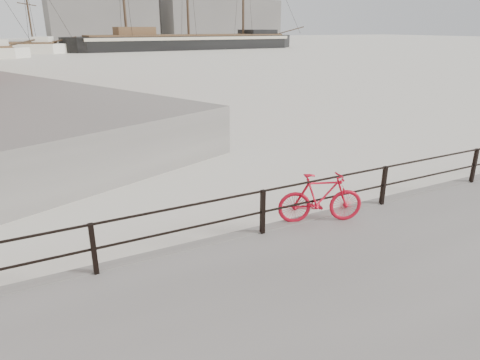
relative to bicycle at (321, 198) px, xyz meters
name	(u,v)px	position (x,y,z in m)	size (l,w,h in m)	color
ground	(375,214)	(2.04, 0.25, -0.94)	(400.00, 400.00, 0.00)	white
guardrail	(383,185)	(2.04, 0.10, -0.09)	(28.00, 0.10, 1.00)	black
bicycle	(321,198)	(0.00, 0.00, 0.00)	(1.94, 0.29, 1.17)	red
barque_black	(189,49)	(28.64, 82.17, -0.94)	(57.70, 18.88, 32.81)	black
schooner_mid	(0,54)	(-7.09, 83.32, -0.94)	(26.04, 11.02, 18.99)	white
industrial_west	(101,12)	(22.04, 140.25, 8.06)	(32.00, 18.00, 18.00)	gray
industrial_mid	(198,4)	(57.04, 145.25, 11.06)	(26.00, 20.00, 24.00)	gray
industrial_east	(248,20)	(80.04, 150.25, 6.06)	(20.00, 16.00, 14.00)	gray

